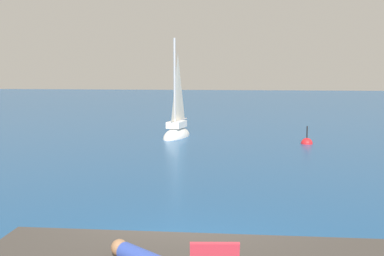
% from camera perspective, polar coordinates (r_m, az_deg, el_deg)
% --- Properties ---
extents(sailboat_near, '(1.58, 3.10, 5.64)m').
position_cam_1_polar(sailboat_near, '(25.95, -1.78, -0.39)').
color(sailboat_near, white).
rests_on(sailboat_near, ground).
extents(marker_buoy, '(0.56, 0.56, 1.13)m').
position_cam_1_polar(marker_buoy, '(24.26, 13.10, -1.76)').
color(marker_buoy, red).
rests_on(marker_buoy, ground).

